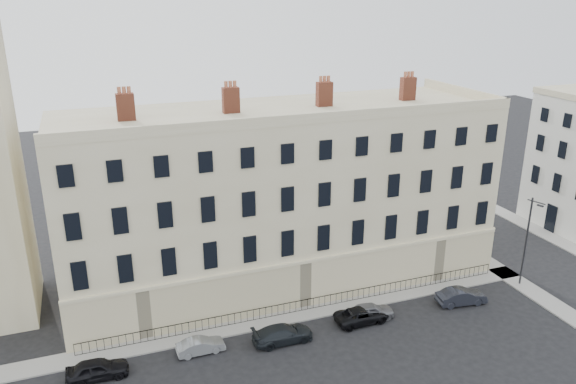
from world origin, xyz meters
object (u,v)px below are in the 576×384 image
(car_b, at_px, (201,346))
(car_d, at_px, (362,315))
(car_e, at_px, (370,311))
(streetlamp, at_px, (527,238))
(car_a, at_px, (97,369))
(car_c, at_px, (283,334))
(car_f, at_px, (461,296))

(car_b, xyz_separation_m, car_d, (12.44, -0.42, 0.04))
(car_b, relative_size, car_e, 0.92)
(streetlamp, bearing_deg, car_a, 162.03)
(car_d, distance_m, car_e, 0.90)
(car_a, height_order, car_e, car_a)
(car_e, bearing_deg, car_a, 97.58)
(car_b, bearing_deg, car_a, 91.99)
(car_d, bearing_deg, car_b, 86.87)
(car_c, distance_m, car_e, 7.47)
(car_a, xyz_separation_m, car_b, (6.93, 0.36, -0.12))
(car_a, distance_m, car_e, 20.24)
(car_c, height_order, car_f, car_f)
(car_a, height_order, car_b, car_a)
(car_a, height_order, streetlamp, streetlamp)
(car_b, distance_m, car_d, 12.45)
(car_f, relative_size, streetlamp, 0.51)
(car_b, relative_size, car_c, 0.76)
(car_b, xyz_separation_m, streetlamp, (28.01, -0.06, 3.90))
(car_d, bearing_deg, car_c, 91.67)
(car_b, height_order, car_c, car_c)
(car_c, relative_size, car_d, 1.04)
(car_a, relative_size, car_d, 0.93)
(car_f, bearing_deg, car_c, 97.22)
(car_c, height_order, car_e, car_c)
(car_d, xyz_separation_m, car_f, (8.83, -0.42, 0.08))
(car_e, xyz_separation_m, streetlamp, (14.70, 0.13, 3.83))
(car_a, bearing_deg, car_c, -90.32)
(car_c, bearing_deg, car_d, -87.48)
(car_c, bearing_deg, car_e, -86.08)
(car_f, bearing_deg, car_a, 96.58)
(car_d, xyz_separation_m, car_e, (0.87, 0.23, 0.03))
(car_a, xyz_separation_m, streetlamp, (34.94, 0.30, 3.78))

